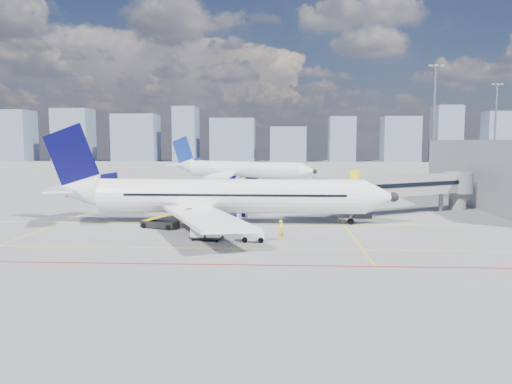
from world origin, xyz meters
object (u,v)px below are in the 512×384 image
(second_aircraft, at_px, (239,170))
(cargo_dolly, at_px, (207,231))
(main_aircraft, at_px, (216,197))
(belt_loader, at_px, (161,223))
(ramp_worker, at_px, (281,230))
(baggage_tug, at_px, (252,234))

(second_aircraft, height_order, cargo_dolly, second_aircraft)
(main_aircraft, distance_m, cargo_dolly, 10.56)
(main_aircraft, xyz_separation_m, belt_loader, (-5.76, -3.82, -2.56))
(main_aircraft, relative_size, ramp_worker, 21.05)
(baggage_tug, height_order, ramp_worker, ramp_worker)
(main_aircraft, bearing_deg, second_aircraft, 92.54)
(ramp_worker, bearing_deg, second_aircraft, 32.61)
(second_aircraft, relative_size, ramp_worker, 17.88)
(cargo_dolly, bearing_deg, ramp_worker, 11.36)
(second_aircraft, distance_m, belt_loader, 61.07)
(second_aircraft, height_order, baggage_tug, second_aircraft)
(cargo_dolly, relative_size, ramp_worker, 1.66)
(belt_loader, bearing_deg, baggage_tug, -12.55)
(baggage_tug, distance_m, cargo_dolly, 4.64)
(cargo_dolly, distance_m, belt_loader, 8.96)
(baggage_tug, relative_size, belt_loader, 0.36)
(main_aircraft, xyz_separation_m, second_aircraft, (-2.25, 57.09, 0.01))
(belt_loader, relative_size, ramp_worker, 3.08)
(belt_loader, height_order, ramp_worker, belt_loader)
(main_aircraft, height_order, belt_loader, main_aircraft)
(cargo_dolly, bearing_deg, second_aircraft, 100.14)
(main_aircraft, distance_m, belt_loader, 7.37)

